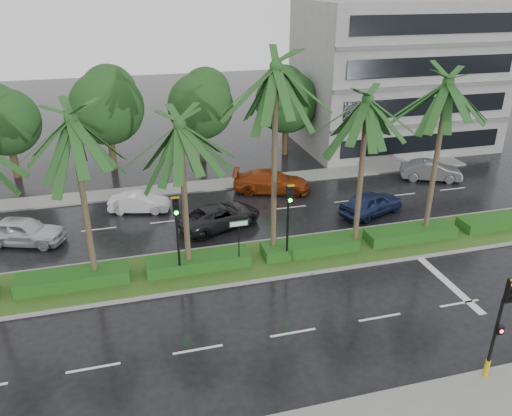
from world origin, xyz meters
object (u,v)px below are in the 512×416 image
object	(u,v)px
car_blue	(371,203)
signal_near	(500,324)
car_red	(271,181)
car_darkgrey	(219,215)
car_silver	(23,231)
car_white	(139,202)
car_grey	(431,171)
signal_median_left	(177,225)
street_sign	(239,232)

from	to	relation	value
car_blue	signal_near	bearing A→B (deg)	148.90
car_red	car_darkgrey	bearing A→B (deg)	152.51
car_silver	car_red	world-z (taller)	car_red
car_white	car_blue	world-z (taller)	car_blue
signal_near	car_darkgrey	bearing A→B (deg)	115.08
car_darkgrey	car_blue	size ratio (longest dim) A/B	1.15
signal_near	car_darkgrey	distance (m)	16.61
car_white	car_darkgrey	size ratio (longest dim) A/B	0.74
signal_near	car_grey	bearing A→B (deg)	62.83
signal_near	signal_median_left	distance (m)	13.93
car_silver	car_grey	xyz separation A→B (m)	(27.37, 2.74, -0.05)
street_sign	car_grey	world-z (taller)	street_sign
car_silver	car_darkgrey	distance (m)	10.94
car_red	car_white	bearing A→B (deg)	114.77
car_grey	car_darkgrey	bearing A→B (deg)	124.95
car_blue	car_grey	size ratio (longest dim) A/B	1.02
car_silver	signal_median_left	bearing A→B (deg)	-107.35
car_white	car_red	xyz separation A→B (m)	(9.00, 0.95, 0.15)
car_red	street_sign	bearing A→B (deg)	173.15
car_red	car_silver	bearing A→B (deg)	121.86
car_darkgrey	street_sign	bearing A→B (deg)	159.66
signal_near	street_sign	xyz separation A→B (m)	(-7.00, 9.87, -0.38)
street_sign	car_red	bearing A→B (deg)	64.43
signal_median_left	car_grey	world-z (taller)	signal_median_left
car_darkgrey	car_silver	bearing A→B (deg)	65.90
signal_near	signal_median_left	bearing A→B (deg)	135.91
street_sign	car_white	bearing A→B (deg)	118.04
car_white	car_red	world-z (taller)	car_red
street_sign	car_blue	world-z (taller)	street_sign
car_white	car_darkgrey	bearing A→B (deg)	-112.76
car_silver	signal_near	bearing A→B (deg)	-111.43
car_grey	signal_near	bearing A→B (deg)	175.92
car_silver	car_grey	bearing A→B (deg)	-64.52
car_white	car_blue	size ratio (longest dim) A/B	0.85
signal_near	car_red	size ratio (longest dim) A/B	0.83
signal_median_left	car_white	distance (m)	9.08
signal_median_left	street_sign	world-z (taller)	signal_median_left
car_blue	car_grey	distance (m)	8.15
signal_median_left	car_blue	xyz separation A→B (m)	(12.50, 4.47, -2.25)
car_red	car_blue	xyz separation A→B (m)	(5.00, -5.11, -0.01)
car_silver	car_white	world-z (taller)	car_silver
signal_median_left	street_sign	bearing A→B (deg)	3.47
signal_near	car_red	distance (m)	19.51
car_white	car_darkgrey	world-z (taller)	car_darkgrey
signal_near	car_white	distance (m)	21.71
signal_near	car_grey	world-z (taller)	signal_near
car_silver	car_red	distance (m)	15.83
signal_median_left	car_white	bearing A→B (deg)	99.86
street_sign	signal_near	bearing A→B (deg)	-54.66
car_darkgrey	car_blue	world-z (taller)	car_blue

